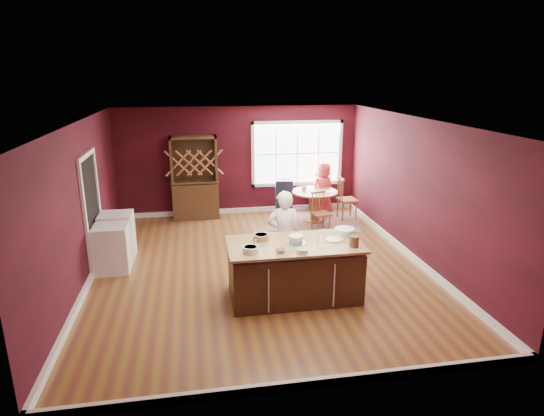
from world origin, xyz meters
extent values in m
plane|color=brown|center=(0.00, 0.00, 0.00)|extent=(7.00, 7.00, 0.00)
plane|color=white|center=(0.00, 0.00, 2.70)|extent=(7.00, 7.00, 0.00)
plane|color=black|center=(0.00, 3.50, 1.35)|extent=(6.00, 0.00, 6.00)
plane|color=black|center=(0.00, -3.50, 1.35)|extent=(6.00, 0.00, 6.00)
plane|color=black|center=(-3.00, 0.00, 1.35)|extent=(0.00, 7.00, 7.00)
plane|color=black|center=(3.00, 0.00, 1.35)|extent=(0.00, 7.00, 7.00)
cube|color=#442B17|center=(0.38, -1.25, 0.41)|extent=(2.02, 1.02, 0.83)
cube|color=tan|center=(0.38, -1.25, 0.90)|extent=(2.10, 1.10, 0.04)
cylinder|color=brown|center=(1.72, 2.48, 0.02)|extent=(0.52, 0.52, 0.04)
cylinder|color=brown|center=(1.72, 2.48, 0.35)|extent=(0.18, 0.18, 0.67)
cylinder|color=brown|center=(1.72, 2.48, 0.73)|extent=(1.11, 1.11, 0.04)
imported|color=white|center=(0.36, -0.51, 0.79)|extent=(0.62, 0.44, 1.58)
cylinder|color=white|center=(-0.34, -1.51, 0.97)|extent=(0.23, 0.23, 0.09)
cylinder|color=brown|center=(-0.11, -1.01, 0.97)|extent=(0.25, 0.25, 0.09)
cylinder|color=silver|center=(0.09, -1.58, 0.95)|extent=(0.15, 0.15, 0.06)
cylinder|color=#F2EDCB|center=(0.41, -1.66, 0.95)|extent=(0.17, 0.17, 0.06)
cylinder|color=silver|center=(0.80, -1.25, 1.00)|extent=(0.08, 0.08, 0.16)
cylinder|color=#FFE9BB|center=(1.03, -1.22, 0.93)|extent=(0.29, 0.29, 0.02)
cylinder|color=white|center=(1.28, -1.01, 0.98)|extent=(0.32, 0.32, 0.11)
cylinder|color=brown|center=(1.25, -1.55, 1.01)|extent=(0.15, 0.15, 0.18)
cube|color=brown|center=(1.72, 2.48, 0.01)|extent=(2.48, 2.11, 0.01)
imported|color=#C3383D|center=(2.06, 2.95, 0.67)|extent=(0.78, 0.66, 1.35)
cylinder|color=beige|center=(2.00, 2.35, 0.76)|extent=(0.19, 0.19, 0.01)
imported|color=silver|center=(1.48, 2.59, 0.80)|extent=(0.15, 0.15, 0.10)
cube|color=#392113|center=(-1.11, 3.22, 1.02)|extent=(1.11, 0.46, 2.04)
cube|color=white|center=(-2.64, 0.28, 0.43)|extent=(0.60, 0.58, 0.87)
cube|color=white|center=(-2.64, 0.92, 0.45)|extent=(0.62, 0.60, 0.89)
camera|label=1|loc=(-1.10, -7.74, 3.49)|focal=30.00mm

